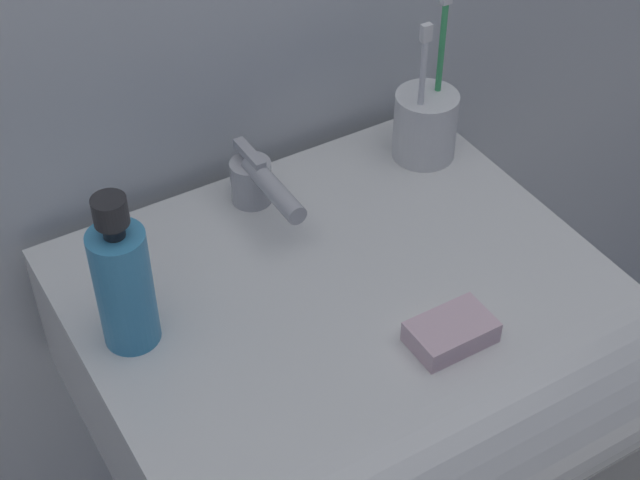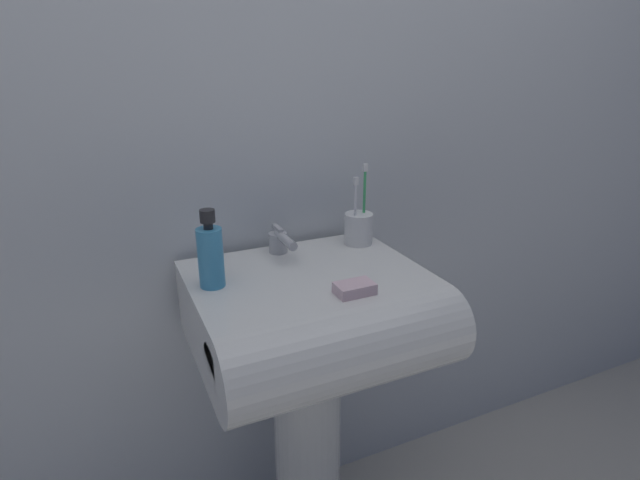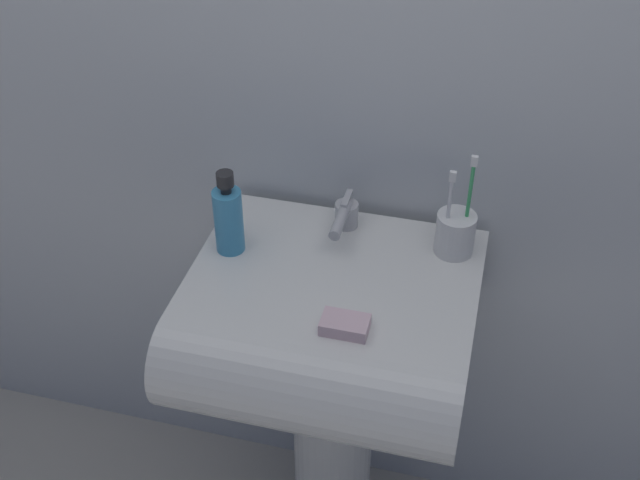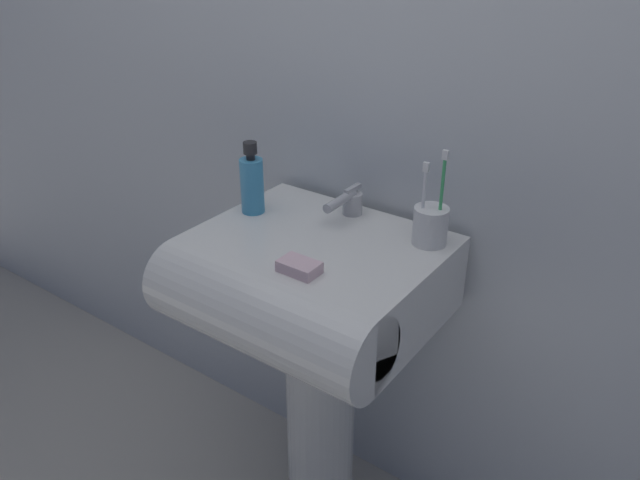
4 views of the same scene
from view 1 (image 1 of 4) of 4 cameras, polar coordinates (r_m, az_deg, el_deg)
name	(u,v)px [view 1 (image 1 of 4)]	position (r m, az deg, el deg)	size (l,w,h in m)	color
sink_basin	(358,366)	(1.05, 2.24, -7.35)	(0.53, 0.48, 0.18)	white
faucet	(258,182)	(1.08, -3.65, 3.36)	(0.05, 0.13, 0.07)	#B7B7BC
toothbrush_cup	(425,123)	(1.16, 6.15, 6.77)	(0.07, 0.07, 0.21)	white
soap_bottle	(123,283)	(0.93, -11.36, -2.46)	(0.05, 0.05, 0.17)	#3F99CC
bar_soap	(451,332)	(0.96, 7.64, -5.34)	(0.08, 0.05, 0.02)	silver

